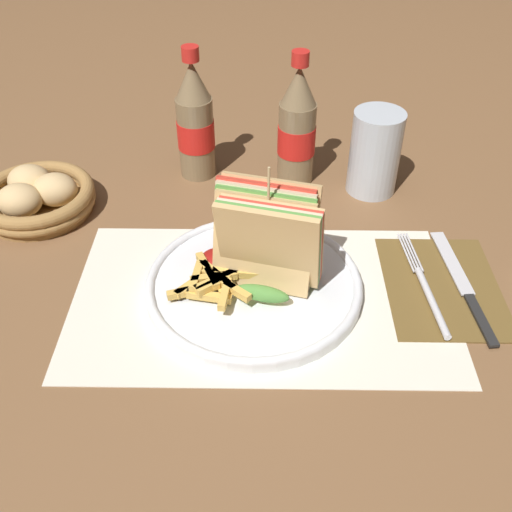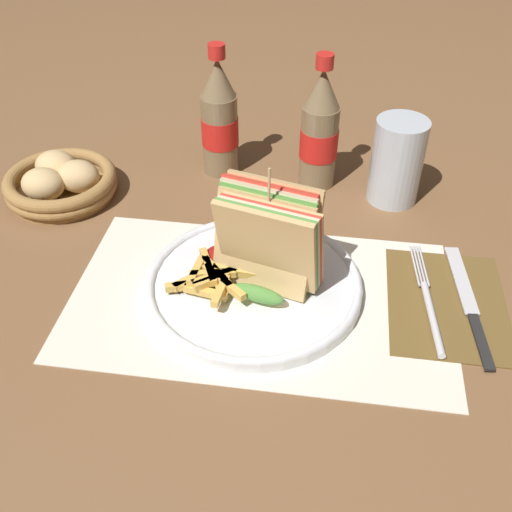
{
  "view_description": "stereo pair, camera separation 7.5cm",
  "coord_description": "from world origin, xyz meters",
  "px_view_note": "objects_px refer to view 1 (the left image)",
  "views": [
    {
      "loc": [
        -0.0,
        -0.53,
        0.52
      ],
      "look_at": [
        -0.01,
        0.05,
        0.04
      ],
      "focal_mm": 42.0,
      "sensor_mm": 36.0,
      "label": 1
    },
    {
      "loc": [
        0.07,
        -0.53,
        0.52
      ],
      "look_at": [
        -0.01,
        0.05,
        0.04
      ],
      "focal_mm": 42.0,
      "sensor_mm": 36.0,
      "label": 2
    }
  ],
  "objects_px": {
    "fork": "(430,292)",
    "bread_basket": "(38,197)",
    "club_sandwich": "(270,241)",
    "knife": "(465,285)",
    "coke_bottle_near": "(197,123)",
    "glass_near": "(377,153)",
    "plate_main": "(256,284)",
    "coke_bottle_far": "(299,128)"
  },
  "relations": [
    {
      "from": "coke_bottle_far",
      "to": "bread_basket",
      "type": "distance_m",
      "value": 0.4
    },
    {
      "from": "glass_near",
      "to": "bread_basket",
      "type": "height_order",
      "value": "glass_near"
    },
    {
      "from": "coke_bottle_near",
      "to": "fork",
      "type": "bearing_deg",
      "value": -42.89
    },
    {
      "from": "fork",
      "to": "coke_bottle_far",
      "type": "relative_size",
      "value": 0.96
    },
    {
      "from": "club_sandwich",
      "to": "coke_bottle_near",
      "type": "xyz_separation_m",
      "value": [
        -0.11,
        0.28,
        0.01
      ]
    },
    {
      "from": "coke_bottle_near",
      "to": "glass_near",
      "type": "relative_size",
      "value": 1.61
    },
    {
      "from": "knife",
      "to": "coke_bottle_near",
      "type": "xyz_separation_m",
      "value": [
        -0.36,
        0.27,
        0.08
      ]
    },
    {
      "from": "knife",
      "to": "bread_basket",
      "type": "distance_m",
      "value": 0.61
    },
    {
      "from": "fork",
      "to": "bread_basket",
      "type": "bearing_deg",
      "value": 156.17
    },
    {
      "from": "club_sandwich",
      "to": "knife",
      "type": "bearing_deg",
      "value": 0.45
    },
    {
      "from": "plate_main",
      "to": "knife",
      "type": "relative_size",
      "value": 1.28
    },
    {
      "from": "fork",
      "to": "club_sandwich",
      "type": "bearing_deg",
      "value": 170.47
    },
    {
      "from": "plate_main",
      "to": "club_sandwich",
      "type": "xyz_separation_m",
      "value": [
        0.02,
        0.0,
        0.07
      ]
    },
    {
      "from": "club_sandwich",
      "to": "coke_bottle_near",
      "type": "relative_size",
      "value": 0.78
    },
    {
      "from": "plate_main",
      "to": "bread_basket",
      "type": "relative_size",
      "value": 1.61
    },
    {
      "from": "plate_main",
      "to": "fork",
      "type": "relative_size",
      "value": 1.36
    },
    {
      "from": "plate_main",
      "to": "knife",
      "type": "height_order",
      "value": "plate_main"
    },
    {
      "from": "club_sandwich",
      "to": "knife",
      "type": "distance_m",
      "value": 0.26
    },
    {
      "from": "coke_bottle_far",
      "to": "glass_near",
      "type": "xyz_separation_m",
      "value": [
        0.12,
        -0.03,
        -0.02
      ]
    },
    {
      "from": "plate_main",
      "to": "coke_bottle_far",
      "type": "bearing_deg",
      "value": 76.95
    },
    {
      "from": "fork",
      "to": "bread_basket",
      "type": "height_order",
      "value": "bread_basket"
    },
    {
      "from": "club_sandwich",
      "to": "coke_bottle_far",
      "type": "height_order",
      "value": "coke_bottle_far"
    },
    {
      "from": "plate_main",
      "to": "knife",
      "type": "bearing_deg",
      "value": 1.48
    },
    {
      "from": "fork",
      "to": "coke_bottle_near",
      "type": "bearing_deg",
      "value": 131.77
    },
    {
      "from": "club_sandwich",
      "to": "fork",
      "type": "distance_m",
      "value": 0.21
    },
    {
      "from": "knife",
      "to": "glass_near",
      "type": "relative_size",
      "value": 1.65
    },
    {
      "from": "fork",
      "to": "glass_near",
      "type": "distance_m",
      "value": 0.26
    },
    {
      "from": "glass_near",
      "to": "bread_basket",
      "type": "bearing_deg",
      "value": -172.5
    },
    {
      "from": "fork",
      "to": "glass_near",
      "type": "height_order",
      "value": "glass_near"
    },
    {
      "from": "knife",
      "to": "bread_basket",
      "type": "relative_size",
      "value": 1.26
    },
    {
      "from": "coke_bottle_near",
      "to": "glass_near",
      "type": "distance_m",
      "value": 0.28
    },
    {
      "from": "knife",
      "to": "bread_basket",
      "type": "bearing_deg",
      "value": 159.12
    },
    {
      "from": "glass_near",
      "to": "bread_basket",
      "type": "relative_size",
      "value": 0.76
    },
    {
      "from": "fork",
      "to": "bread_basket",
      "type": "relative_size",
      "value": 1.18
    },
    {
      "from": "club_sandwich",
      "to": "coke_bottle_far",
      "type": "relative_size",
      "value": 0.78
    },
    {
      "from": "fork",
      "to": "coke_bottle_near",
      "type": "relative_size",
      "value": 0.96
    },
    {
      "from": "coke_bottle_near",
      "to": "bread_basket",
      "type": "relative_size",
      "value": 1.23
    },
    {
      "from": "glass_near",
      "to": "coke_bottle_near",
      "type": "bearing_deg",
      "value": 171.01
    },
    {
      "from": "fork",
      "to": "plate_main",
      "type": "bearing_deg",
      "value": 172.08
    },
    {
      "from": "club_sandwich",
      "to": "fork",
      "type": "bearing_deg",
      "value": -4.19
    },
    {
      "from": "plate_main",
      "to": "coke_bottle_far",
      "type": "xyz_separation_m",
      "value": [
        0.06,
        0.26,
        0.08
      ]
    },
    {
      "from": "coke_bottle_far",
      "to": "bread_basket",
      "type": "bearing_deg",
      "value": -166.32
    }
  ]
}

